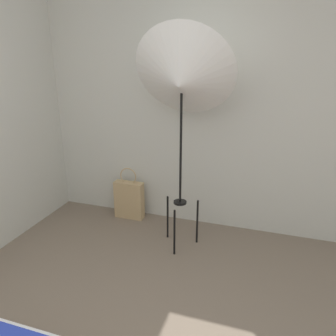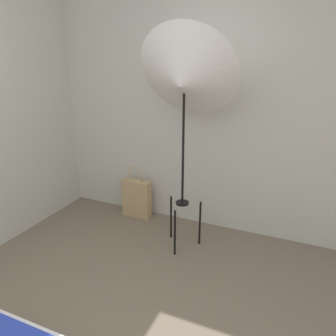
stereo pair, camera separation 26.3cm
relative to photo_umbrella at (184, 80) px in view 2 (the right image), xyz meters
name	(u,v)px [view 2 (the right image)]	position (x,y,z in m)	size (l,w,h in m)	color
wall_back	(199,106)	(-0.04, 0.55, -0.29)	(8.00, 0.05, 2.60)	beige
photo_umbrella	(184,80)	(0.00, 0.00, 0.00)	(0.90, 0.65, 2.05)	black
tote_bag	(137,198)	(-0.71, 0.37, -1.37)	(0.33, 0.11, 0.61)	tan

